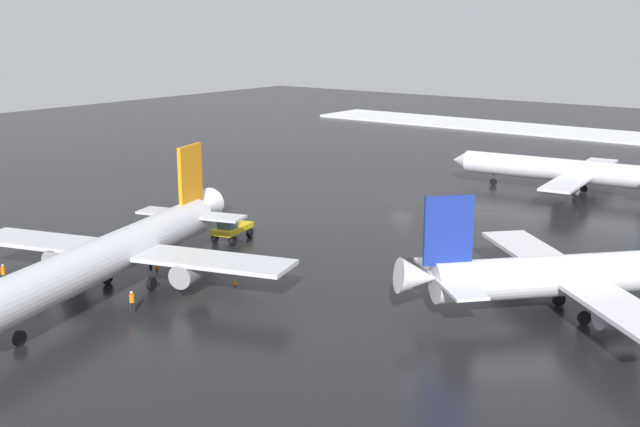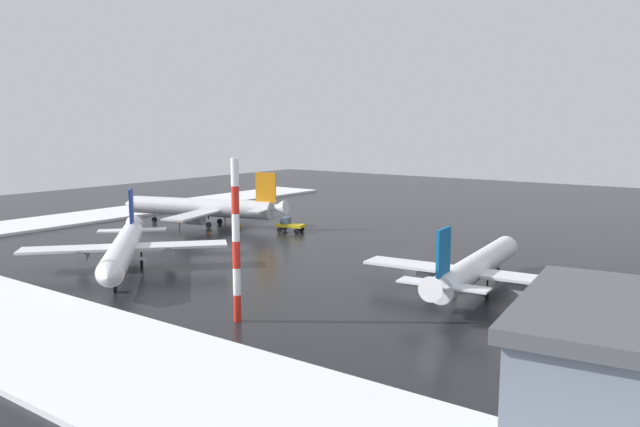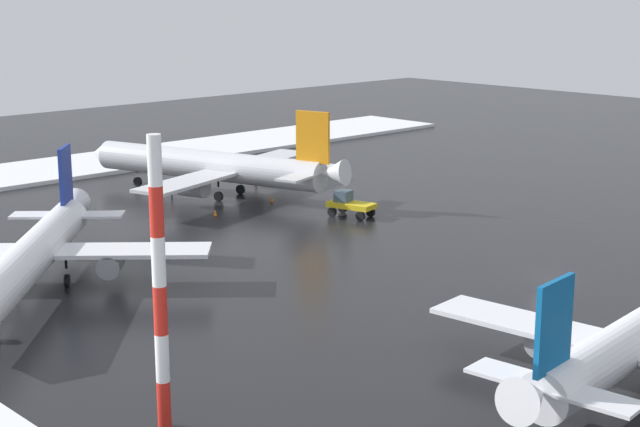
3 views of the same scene
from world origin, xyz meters
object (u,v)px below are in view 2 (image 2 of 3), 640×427
airplane_far_rear (204,208)px  traffic_cone_near_nose (240,225)px  traffic_cone_mid_line (210,232)px  airplane_parked_starboard (476,267)px  pushback_tug (289,225)px  ground_crew_mid_apron (179,222)px  ground_crew_by_nose_gear (225,213)px  antenna_mast (236,241)px  airplane_foreground_jet (124,248)px

airplane_far_rear → traffic_cone_near_nose: airplane_far_rear is taller
traffic_cone_near_nose → traffic_cone_mid_line: same height
airplane_far_rear → airplane_parked_starboard: airplane_far_rear is taller
pushback_tug → ground_crew_mid_apron: pushback_tug is taller
pushback_tug → traffic_cone_near_nose: pushback_tug is taller
pushback_tug → airplane_far_rear: bearing=-1.2°
pushback_tug → traffic_cone_mid_line: bearing=31.4°
airplane_parked_starboard → ground_crew_by_nose_gear: 65.25m
pushback_tug → airplane_parked_starboard: bearing=143.0°
ground_crew_mid_apron → ground_crew_by_nose_gear: same height
airplane_far_rear → ground_crew_mid_apron: bearing=49.9°
pushback_tug → ground_crew_by_nose_gear: (-20.62, 5.33, -0.31)m
traffic_cone_near_nose → airplane_parked_starboard: bearing=-18.0°
antenna_mast → traffic_cone_near_nose: (-37.04, 39.28, -7.30)m
airplane_foreground_jet → traffic_cone_near_nose: bearing=152.0°
airplane_foreground_jet → airplane_parked_starboard: bearing=65.6°
airplane_far_rear → pushback_tug: size_ratio=6.52×
pushback_tug → ground_crew_mid_apron: size_ratio=2.92×
airplane_parked_starboard → antenna_mast: (-13.75, -22.82, 4.74)m
airplane_far_rear → traffic_cone_near_nose: size_ratio=59.15×
airplane_foreground_jet → ground_crew_by_nose_gear: (-22.33, 39.73, -2.05)m
airplane_parked_starboard → antenna_mast: size_ratio=1.91×
airplane_parked_starboard → ground_crew_mid_apron: airplane_parked_starboard is taller
airplane_far_rear → pushback_tug: (16.80, 3.65, -1.98)m
airplane_far_rear → traffic_cone_mid_line: 9.82m
airplane_far_rear → ground_crew_by_nose_gear: bearing=-83.9°
pushback_tug → ground_crew_mid_apron: (-18.64, -7.93, -0.31)m
airplane_far_rear → airplane_foreground_jet: size_ratio=1.31×
airplane_parked_starboard → pushback_tug: size_ratio=5.80×
airplane_parked_starboard → ground_crew_by_nose_gear: (-61.08, 22.89, -1.87)m
traffic_cone_mid_line → airplane_foreground_jet: bearing=-66.2°
pushback_tug → traffic_cone_near_nose: 10.44m
traffic_cone_near_nose → airplane_foreground_jet: bearing=-70.1°
airplane_parked_starboard → pushback_tug: 44.13m
antenna_mast → traffic_cone_mid_line: (-36.07, 31.06, -7.30)m
antenna_mast → traffic_cone_mid_line: antenna_mast is taller
airplane_foreground_jet → antenna_mast: size_ratio=1.64×
pushback_tug → ground_crew_by_nose_gear: bearing=-28.0°
airplane_parked_starboard → traffic_cone_mid_line: size_ratio=52.61×
pushback_tug → traffic_cone_near_nose: bearing=-7.5°
airplane_foreground_jet → pushback_tug: 34.48m
ground_crew_by_nose_gear → traffic_cone_near_nose: size_ratio=3.11×
ground_crew_mid_apron → traffic_cone_near_nose: size_ratio=3.11×
airplane_foreground_jet → antenna_mast: antenna_mast is taller
ground_crew_by_nose_gear → traffic_cone_mid_line: ground_crew_by_nose_gear is taller
ground_crew_mid_apron → pushback_tug: bearing=142.4°
airplane_parked_starboard → traffic_cone_near_nose: (-50.79, 16.46, -2.56)m
airplane_far_rear → traffic_cone_mid_line: airplane_far_rear is taller
antenna_mast → airplane_foreground_jet: bearing=166.5°
airplane_far_rear → ground_crew_mid_apron: size_ratio=19.03×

